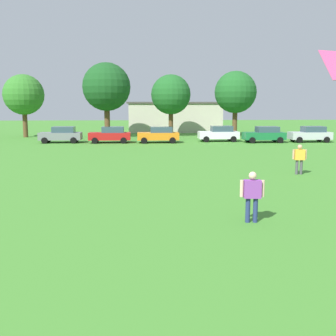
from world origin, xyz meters
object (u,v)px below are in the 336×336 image
at_px(tree_right, 171,95).
at_px(parked_car_green_4, 265,134).
at_px(tree_left, 106,87).
at_px(tree_far_right, 235,92).
at_px(bystander_midfield, 299,157).
at_px(parked_car_red_1, 111,135).
at_px(parked_car_orange_2, 159,135).
at_px(parked_car_white_3, 219,134).
at_px(parked_car_silver_5, 311,134).
at_px(parked_car_gray_0, 61,135).
at_px(tree_far_left, 24,95).
at_px(adult_bystander, 252,192).

bearing_deg(tree_right, parked_car_green_4, -44.62).
distance_m(tree_left, tree_far_right, 15.87).
bearing_deg(bystander_midfield, tree_left, 120.63).
relative_size(parked_car_red_1, parked_car_orange_2, 1.00).
xyz_separation_m(parked_car_green_4, tree_left, (-17.01, 7.71, 5.16)).
distance_m(parked_car_white_3, parked_car_silver_5, 9.66).
height_order(parked_car_gray_0, tree_far_left, tree_far_left).
xyz_separation_m(parked_car_green_4, tree_right, (-9.20, 9.08, 4.31)).
relative_size(parked_car_white_3, tree_left, 0.48).
bearing_deg(bystander_midfield, parked_car_green_4, 83.79).
xyz_separation_m(adult_bystander, parked_car_silver_5, (14.44, 29.17, -0.17)).
bearing_deg(parked_car_white_3, tree_right, -58.17).
height_order(tree_far_left, tree_far_right, tree_far_right).
bearing_deg(parked_car_white_3, parked_car_red_1, 4.36).
xyz_separation_m(parked_car_gray_0, parked_car_silver_5, (26.30, -1.05, 0.00)).
distance_m(parked_car_silver_5, tree_right, 17.36).
relative_size(parked_car_gray_0, parked_car_orange_2, 1.00).
height_order(parked_car_orange_2, tree_left, tree_left).
bearing_deg(parked_car_silver_5, parked_car_gray_0, -2.29).
bearing_deg(parked_car_white_3, bystander_midfield, 91.11).
relative_size(tree_left, tree_right, 1.16).
height_order(parked_car_red_1, parked_car_silver_5, same).
bearing_deg(parked_car_white_3, adult_bystander, 80.93).
height_order(parked_car_gray_0, tree_left, tree_left).
bearing_deg(parked_car_red_1, tree_left, -83.05).
bearing_deg(parked_car_red_1, parked_car_gray_0, -5.17).
distance_m(parked_car_orange_2, tree_right, 9.87).
distance_m(parked_car_gray_0, tree_far_left, 10.75).
bearing_deg(adult_bystander, tree_far_left, 119.70).
height_order(parked_car_orange_2, tree_right, tree_right).
bearing_deg(adult_bystander, parked_car_silver_5, 68.56).
distance_m(parked_car_green_4, tree_left, 19.37).
relative_size(bystander_midfield, parked_car_silver_5, 0.40).
bearing_deg(parked_car_green_4, tree_far_left, -18.61).
relative_size(parked_car_gray_0, tree_right, 0.56).
bearing_deg(parked_car_orange_2, parked_car_green_4, 177.87).
bearing_deg(parked_car_green_4, tree_right, -44.62).
xyz_separation_m(parked_car_red_1, parked_car_white_3, (11.62, 0.89, 0.00)).
xyz_separation_m(tree_left, tree_far_right, (15.83, 0.98, -0.55)).
bearing_deg(tree_far_right, parked_car_orange_2, -140.27).
xyz_separation_m(bystander_midfield, tree_left, (-12.89, 27.52, 5.00)).
height_order(parked_car_red_1, tree_far_right, tree_far_right).
height_order(parked_car_green_4, parked_car_silver_5, same).
relative_size(adult_bystander, parked_car_silver_5, 0.40).
xyz_separation_m(bystander_midfield, parked_car_gray_0, (-17.16, 20.95, -0.15)).
bearing_deg(parked_car_white_3, tree_far_right, -115.20).
bearing_deg(tree_right, parked_car_silver_5, -32.33).
bearing_deg(parked_car_red_1, tree_right, -129.58).
distance_m(parked_car_white_3, parked_car_green_4, 4.79).
height_order(bystander_midfield, tree_far_right, tree_far_right).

